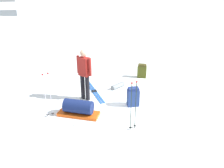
% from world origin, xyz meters
% --- Properties ---
extents(ground_plane, '(80.00, 80.00, 0.00)m').
position_xyz_m(ground_plane, '(0.00, 0.00, 0.00)').
color(ground_plane, white).
extents(skier_standing, '(0.41, 0.45, 1.70)m').
position_xyz_m(skier_standing, '(-0.76, 0.57, 0.95)').
color(skier_standing, black).
rests_on(skier_standing, ground_plane).
extents(ski_pair_near, '(0.36, 1.89, 0.05)m').
position_xyz_m(ski_pair_near, '(-0.37, 1.03, 0.01)').
color(ski_pair_near, '#275AAD').
rests_on(ski_pair_near, ground_plane).
extents(backpack_large_dark, '(0.42, 0.37, 0.56)m').
position_xyz_m(backpack_large_dark, '(1.77, 1.88, 0.27)').
color(backpack_large_dark, '#434816').
rests_on(backpack_large_dark, ground_plane).
extents(backpack_bright, '(0.38, 0.27, 0.62)m').
position_xyz_m(backpack_bright, '(0.61, -0.27, 0.30)').
color(backpack_bright, navy).
rests_on(backpack_bright, ground_plane).
extents(ski_poles_planted_near, '(0.21, 0.11, 1.38)m').
position_xyz_m(ski_poles_planted_near, '(0.17, -1.48, 0.76)').
color(ski_poles_planted_near, black).
rests_on(ski_poles_planted_near, ground_plane).
extents(ski_poles_planted_far, '(0.22, 0.11, 1.35)m').
position_xyz_m(ski_poles_planted_far, '(-1.95, -0.24, 0.75)').
color(ski_poles_planted_far, '#B8B5C8').
rests_on(ski_poles_planted_far, ground_plane).
extents(gear_sled, '(1.28, 0.98, 0.49)m').
position_xyz_m(gear_sled, '(-1.13, -0.41, 0.22)').
color(gear_sled, '#E15112').
rests_on(gear_sled, ground_plane).
extents(sleeping_mat_rolled, '(0.57, 0.43, 0.18)m').
position_xyz_m(sleeping_mat_rolled, '(0.52, 1.12, 0.09)').
color(sleeping_mat_rolled, gray).
rests_on(sleeping_mat_rolled, ground_plane).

